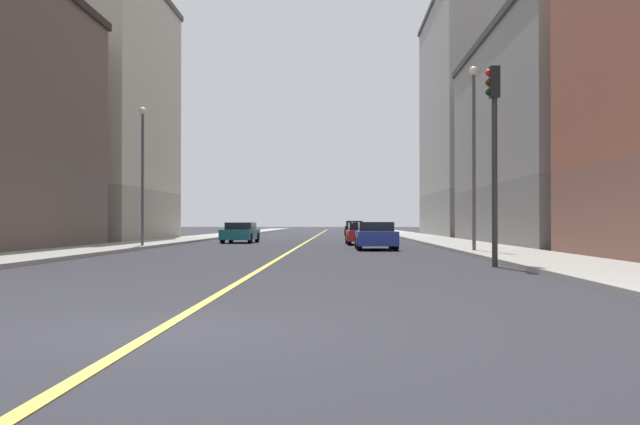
{
  "coord_description": "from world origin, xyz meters",
  "views": [
    {
      "loc": [
        2.12,
        -9.03,
        1.28
      ],
      "look_at": [
        0.72,
        46.69,
        1.98
      ],
      "focal_mm": 43.45,
      "sensor_mm": 36.0,
      "label": 1
    }
  ],
  "objects_px": {
    "car_red": "(363,234)",
    "street_lamp_right_near": "(143,161)",
    "car_blue": "(376,236)",
    "car_orange": "(362,230)",
    "building_left_mid": "(567,138)",
    "car_black": "(354,228)",
    "street_lamp_left_near": "(474,139)",
    "building_right_midblock": "(89,112)",
    "traffic_light_left_near": "(494,136)",
    "car_teal": "(240,233)",
    "building_left_far": "(484,119)"
  },
  "relations": [
    {
      "from": "car_blue",
      "to": "car_red",
      "type": "xyz_separation_m",
      "value": [
        -0.37,
        8.06,
        -0.02
      ]
    },
    {
      "from": "building_right_midblock",
      "to": "traffic_light_left_near",
      "type": "relative_size",
      "value": 3.07
    },
    {
      "from": "street_lamp_right_near",
      "to": "car_red",
      "type": "xyz_separation_m",
      "value": [
        11.0,
        6.25,
        -3.68
      ]
    },
    {
      "from": "car_blue",
      "to": "car_orange",
      "type": "height_order",
      "value": "car_orange"
    },
    {
      "from": "building_left_far",
      "to": "traffic_light_left_near",
      "type": "distance_m",
      "value": 48.27
    },
    {
      "from": "building_left_far",
      "to": "street_lamp_right_near",
      "type": "bearing_deg",
      "value": -125.67
    },
    {
      "from": "street_lamp_right_near",
      "to": "car_teal",
      "type": "distance_m",
      "value": 11.19
    },
    {
      "from": "street_lamp_right_near",
      "to": "car_black",
      "type": "height_order",
      "value": "street_lamp_right_near"
    },
    {
      "from": "building_right_midblock",
      "to": "car_orange",
      "type": "height_order",
      "value": "building_right_midblock"
    },
    {
      "from": "car_black",
      "to": "car_blue",
      "type": "xyz_separation_m",
      "value": [
        0.28,
        -38.22,
        -0.06
      ]
    },
    {
      "from": "building_right_midblock",
      "to": "traffic_light_left_near",
      "type": "distance_m",
      "value": 37.56
    },
    {
      "from": "street_lamp_right_near",
      "to": "car_blue",
      "type": "relative_size",
      "value": 1.59
    },
    {
      "from": "car_teal",
      "to": "building_left_mid",
      "type": "bearing_deg",
      "value": -10.88
    },
    {
      "from": "car_blue",
      "to": "car_red",
      "type": "distance_m",
      "value": 8.07
    },
    {
      "from": "street_lamp_left_near",
      "to": "car_orange",
      "type": "bearing_deg",
      "value": 97.11
    },
    {
      "from": "street_lamp_left_near",
      "to": "car_red",
      "type": "height_order",
      "value": "street_lamp_left_near"
    },
    {
      "from": "traffic_light_left_near",
      "to": "building_right_midblock",
      "type": "bearing_deg",
      "value": 125.44
    },
    {
      "from": "street_lamp_right_near",
      "to": "traffic_light_left_near",
      "type": "bearing_deg",
      "value": -47.81
    },
    {
      "from": "car_orange",
      "to": "car_red",
      "type": "xyz_separation_m",
      "value": [
        -0.46,
        -16.61,
        -0.03
      ]
    },
    {
      "from": "car_blue",
      "to": "car_orange",
      "type": "relative_size",
      "value": 1.04
    },
    {
      "from": "building_left_mid",
      "to": "car_blue",
      "type": "distance_m",
      "value": 14.87
    },
    {
      "from": "street_lamp_right_near",
      "to": "car_blue",
      "type": "distance_m",
      "value": 12.08
    },
    {
      "from": "traffic_light_left_near",
      "to": "street_lamp_left_near",
      "type": "relative_size",
      "value": 0.77
    },
    {
      "from": "street_lamp_left_near",
      "to": "street_lamp_right_near",
      "type": "height_order",
      "value": "street_lamp_left_near"
    },
    {
      "from": "car_red",
      "to": "street_lamp_right_near",
      "type": "bearing_deg",
      "value": -150.41
    },
    {
      "from": "car_black",
      "to": "car_orange",
      "type": "distance_m",
      "value": 13.55
    },
    {
      "from": "building_right_midblock",
      "to": "car_red",
      "type": "bearing_deg",
      "value": -24.75
    },
    {
      "from": "street_lamp_left_near",
      "to": "car_orange",
      "type": "distance_m",
      "value": 29.75
    },
    {
      "from": "car_teal",
      "to": "car_orange",
      "type": "bearing_deg",
      "value": 58.46
    },
    {
      "from": "car_blue",
      "to": "building_left_mid",
      "type": "bearing_deg",
      "value": 35.85
    },
    {
      "from": "street_lamp_left_near",
      "to": "car_teal",
      "type": "bearing_deg",
      "value": 125.26
    },
    {
      "from": "building_left_far",
      "to": "traffic_light_left_near",
      "type": "xyz_separation_m",
      "value": [
        -8.5,
        -47.03,
        -6.74
      ]
    },
    {
      "from": "building_right_midblock",
      "to": "car_blue",
      "type": "height_order",
      "value": "building_right_midblock"
    },
    {
      "from": "street_lamp_left_near",
      "to": "car_red",
      "type": "xyz_separation_m",
      "value": [
        -4.11,
        12.64,
        -4.02
      ]
    },
    {
      "from": "building_left_mid",
      "to": "car_teal",
      "type": "relative_size",
      "value": 5.27
    },
    {
      "from": "building_left_far",
      "to": "car_orange",
      "type": "bearing_deg",
      "value": -142.23
    },
    {
      "from": "street_lamp_left_near",
      "to": "car_black",
      "type": "xyz_separation_m",
      "value": [
        -4.03,
        42.8,
        -3.95
      ]
    },
    {
      "from": "building_left_mid",
      "to": "street_lamp_left_near",
      "type": "xyz_separation_m",
      "value": [
        -7.48,
        -12.69,
        -1.41
      ]
    },
    {
      "from": "car_red",
      "to": "car_teal",
      "type": "bearing_deg",
      "value": 153.53
    },
    {
      "from": "building_left_far",
      "to": "building_right_midblock",
      "type": "bearing_deg",
      "value": -150.95
    },
    {
      "from": "building_left_mid",
      "to": "street_lamp_left_near",
      "type": "bearing_deg",
      "value": -120.51
    },
    {
      "from": "building_left_far",
      "to": "street_lamp_left_near",
      "type": "distance_m",
      "value": 39.05
    },
    {
      "from": "car_red",
      "to": "traffic_light_left_near",
      "type": "bearing_deg",
      "value": -81.92
    },
    {
      "from": "building_left_far",
      "to": "street_lamp_right_near",
      "type": "xyz_separation_m",
      "value": [
        -22.6,
        -31.48,
        -6.18
      ]
    },
    {
      "from": "building_left_mid",
      "to": "car_black",
      "type": "xyz_separation_m",
      "value": [
        -11.51,
        30.1,
        -5.36
      ]
    },
    {
      "from": "car_black",
      "to": "car_orange",
      "type": "xyz_separation_m",
      "value": [
        0.38,
        -13.55,
        -0.04
      ]
    },
    {
      "from": "traffic_light_left_near",
      "to": "street_lamp_right_near",
      "type": "height_order",
      "value": "street_lamp_right_near"
    },
    {
      "from": "car_teal",
      "to": "car_red",
      "type": "height_order",
      "value": "car_teal"
    },
    {
      "from": "car_blue",
      "to": "car_black",
      "type": "bearing_deg",
      "value": 90.43
    },
    {
      "from": "car_teal",
      "to": "car_red",
      "type": "xyz_separation_m",
      "value": [
        7.45,
        -3.71,
        -0.02
      ]
    }
  ]
}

